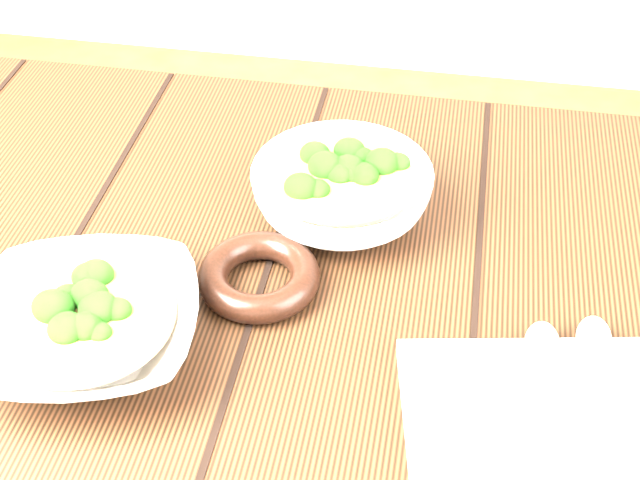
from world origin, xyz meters
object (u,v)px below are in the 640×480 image
trivet (259,276)px  soup_bowl_back (342,191)px  table (279,401)px  soup_bowl_front (86,326)px  napkin (554,434)px

trivet → soup_bowl_back: bearing=63.4°
table → trivet: size_ratio=10.43×
table → soup_bowl_back: soup_bowl_back is taller
soup_bowl_front → soup_bowl_back: size_ratio=1.03×
soup_bowl_back → table: bearing=-103.5°
soup_bowl_front → soup_bowl_back: soup_bowl_back is taller
soup_bowl_back → napkin: size_ratio=0.97×
soup_bowl_front → trivet: (0.13, 0.10, -0.01)m
table → napkin: (0.25, -0.09, 0.13)m
table → soup_bowl_front: soup_bowl_front is taller
table → trivet: (-0.02, 0.04, 0.13)m
table → soup_bowl_back: 0.22m
trivet → napkin: (0.27, -0.13, -0.01)m
soup_bowl_front → napkin: (0.40, -0.03, -0.02)m
napkin → soup_bowl_front: bearing=165.2°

